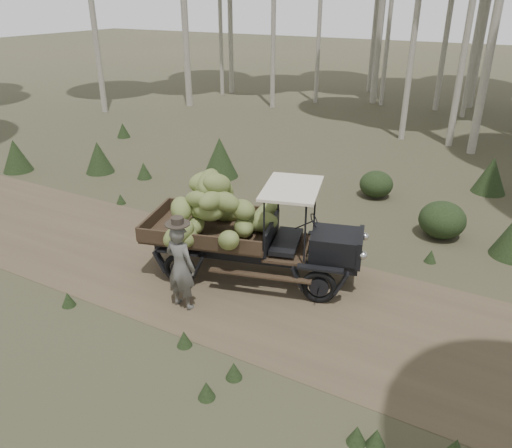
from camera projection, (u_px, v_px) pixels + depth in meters
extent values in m
plane|color=#473D2B|center=(212.00, 277.00, 10.68)|extent=(120.00, 120.00, 0.00)
cube|color=brown|center=(212.00, 276.00, 10.68)|extent=(70.00, 4.00, 0.01)
cube|color=black|center=(334.00, 245.00, 10.02)|extent=(1.13, 1.10, 0.51)
cube|color=black|center=(360.00, 247.00, 9.91)|extent=(0.34, 0.92, 0.57)
cube|color=black|center=(271.00, 234.00, 10.25)|extent=(0.42, 1.27, 0.51)
cube|color=#38281C|center=(211.00, 231.00, 10.57)|extent=(2.95, 2.30, 0.07)
cube|color=#38281C|center=(223.00, 209.00, 11.24)|extent=(2.51, 0.75, 0.30)
cube|color=#38281C|center=(198.00, 242.00, 9.77)|extent=(2.51, 0.75, 0.30)
cube|color=#38281C|center=(154.00, 218.00, 10.78)|extent=(0.50, 1.62, 0.30)
cube|color=beige|center=(292.00, 188.00, 9.73)|extent=(1.45, 1.80, 0.06)
cube|color=black|center=(260.00, 244.00, 10.82)|extent=(4.13, 1.23, 0.17)
cube|color=black|center=(252.00, 259.00, 10.20)|extent=(4.13, 1.23, 0.17)
torus|color=black|center=(327.00, 252.00, 10.95)|extent=(0.71, 0.31, 0.70)
torus|color=black|center=(319.00, 287.00, 9.64)|extent=(0.71, 0.31, 0.70)
torus|color=black|center=(203.00, 238.00, 11.57)|extent=(0.71, 0.31, 0.70)
torus|color=black|center=(180.00, 269.00, 10.26)|extent=(0.71, 0.31, 0.70)
sphere|color=beige|center=(365.00, 237.00, 10.24)|extent=(0.17, 0.17, 0.17)
sphere|color=beige|center=(363.00, 255.00, 9.50)|extent=(0.17, 0.17, 0.17)
ellipsoid|color=olive|center=(187.00, 235.00, 9.91)|extent=(0.72, 0.78, 0.55)
ellipsoid|color=olive|center=(203.00, 206.00, 10.32)|extent=(0.64, 0.84, 0.64)
ellipsoid|color=olive|center=(212.00, 200.00, 9.92)|extent=(0.56, 0.72, 0.45)
ellipsoid|color=olive|center=(217.00, 184.00, 9.99)|extent=(0.77, 0.83, 0.60)
ellipsoid|color=olive|center=(231.00, 212.00, 11.02)|extent=(0.79, 0.92, 0.49)
ellipsoid|color=olive|center=(243.00, 210.00, 10.12)|extent=(0.67, 0.56, 0.44)
ellipsoid|color=olive|center=(220.00, 190.00, 10.37)|extent=(0.77, 0.58, 0.55)
ellipsoid|color=olive|center=(214.00, 184.00, 10.17)|extent=(0.85, 0.82, 0.62)
ellipsoid|color=olive|center=(244.00, 227.00, 10.24)|extent=(0.73, 0.77, 0.45)
ellipsoid|color=olive|center=(209.00, 210.00, 10.12)|extent=(0.79, 0.67, 0.51)
ellipsoid|color=olive|center=(223.00, 196.00, 10.25)|extent=(0.40, 0.74, 0.47)
ellipsoid|color=olive|center=(203.00, 181.00, 10.25)|extent=(0.63, 0.78, 0.46)
ellipsoid|color=olive|center=(213.00, 207.00, 11.10)|extent=(0.75, 0.75, 0.50)
ellipsoid|color=olive|center=(212.00, 207.00, 10.44)|extent=(0.81, 0.67, 0.58)
ellipsoid|color=olive|center=(223.00, 201.00, 10.01)|extent=(0.89, 0.62, 0.61)
ellipsoid|color=olive|center=(204.00, 186.00, 10.17)|extent=(0.71, 0.56, 0.46)
ellipsoid|color=olive|center=(196.00, 225.00, 10.34)|extent=(0.58, 0.74, 0.38)
ellipsoid|color=olive|center=(181.00, 209.00, 10.18)|extent=(0.80, 0.82, 0.63)
ellipsoid|color=olive|center=(214.00, 195.00, 10.30)|extent=(0.81, 0.57, 0.50)
ellipsoid|color=olive|center=(209.00, 182.00, 10.15)|extent=(0.65, 0.94, 0.61)
ellipsoid|color=olive|center=(265.00, 212.00, 10.85)|extent=(0.53, 0.90, 0.54)
ellipsoid|color=olive|center=(201.00, 201.00, 10.64)|extent=(0.69, 0.85, 0.60)
ellipsoid|color=olive|center=(197.00, 199.00, 10.06)|extent=(0.82, 0.52, 0.53)
ellipsoid|color=olive|center=(211.00, 184.00, 10.17)|extent=(0.90, 0.70, 0.69)
ellipsoid|color=olive|center=(262.00, 222.00, 10.34)|extent=(0.82, 0.69, 0.47)
ellipsoid|color=olive|center=(179.00, 234.00, 9.74)|extent=(0.79, 0.89, 0.70)
ellipsoid|color=olive|center=(229.00, 240.00, 9.53)|extent=(0.83, 0.78, 0.65)
imported|color=#53514C|center=(181.00, 267.00, 9.32)|extent=(0.65, 0.44, 1.73)
cylinder|color=#2D271F|center=(178.00, 224.00, 8.94)|extent=(0.48, 0.48, 0.02)
cylinder|color=#2D271F|center=(177.00, 221.00, 8.92)|extent=(0.24, 0.24, 0.14)
cone|color=#233319|center=(99.00, 157.00, 16.66)|extent=(0.95, 0.95, 1.05)
cone|color=#233319|center=(16.00, 155.00, 16.77)|extent=(0.98, 0.98, 1.09)
ellipsoid|color=#233319|center=(442.00, 220.00, 12.23)|extent=(1.13, 1.13, 0.91)
cone|color=#233319|center=(220.00, 157.00, 16.22)|extent=(1.18, 1.18, 1.31)
ellipsoid|color=#233319|center=(376.00, 184.00, 14.68)|extent=(0.97, 0.97, 0.78)
cone|color=#233319|center=(123.00, 130.00, 20.82)|extent=(0.55, 0.55, 0.61)
cone|color=#233319|center=(144.00, 170.00, 16.22)|extent=(0.48, 0.48, 0.54)
cone|color=#233319|center=(491.00, 175.00, 14.96)|extent=(0.99, 0.99, 1.10)
cone|color=#233319|center=(206.00, 390.00, 7.43)|extent=(0.27, 0.27, 0.30)
cone|color=#233319|center=(431.00, 256.00, 11.20)|extent=(0.27, 0.27, 0.30)
cone|color=#233319|center=(277.00, 237.00, 12.07)|extent=(0.27, 0.27, 0.30)
cone|color=#233319|center=(357.00, 435.00, 6.68)|extent=(0.27, 0.27, 0.30)
cone|color=#233319|center=(376.00, 438.00, 6.63)|extent=(0.27, 0.27, 0.30)
cone|color=#233319|center=(236.00, 226.00, 12.62)|extent=(0.27, 0.27, 0.30)
cone|color=#233319|center=(184.00, 338.00, 8.53)|extent=(0.27, 0.27, 0.30)
cone|color=#233319|center=(337.00, 249.00, 11.49)|extent=(0.27, 0.27, 0.30)
cone|color=#233319|center=(121.00, 199.00, 14.30)|extent=(0.27, 0.27, 0.30)
cone|color=#233319|center=(269.00, 224.00, 12.75)|extent=(0.27, 0.27, 0.30)
cone|color=#233319|center=(221.00, 216.00, 13.18)|extent=(0.27, 0.27, 0.30)
cone|color=#233319|center=(68.00, 299.00, 9.63)|extent=(0.27, 0.27, 0.30)
cone|color=#233319|center=(234.00, 370.00, 7.81)|extent=(0.27, 0.27, 0.30)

